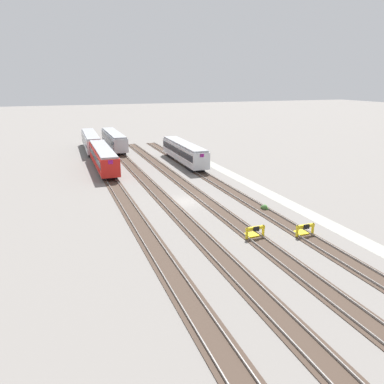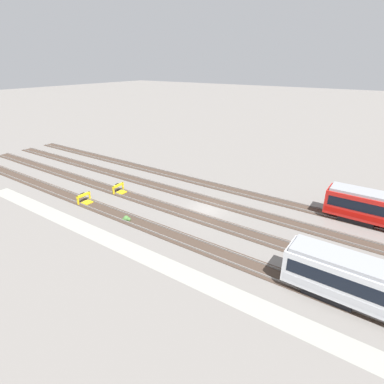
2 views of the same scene
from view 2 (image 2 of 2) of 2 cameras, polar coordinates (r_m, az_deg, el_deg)
ground_plane at (r=36.59m, az=2.71°, el=-3.33°), size 400.00×400.00×0.00m
service_walkway at (r=28.89m, az=-9.55°, el=-11.70°), size 54.00×2.00×0.01m
rail_track_nearest at (r=31.50m, az=-4.21°, el=-8.07°), size 90.00×2.23×0.21m
rail_track_near_inner at (r=34.80m, az=0.64°, el=-4.72°), size 90.00×2.24×0.21m
rail_track_middle at (r=38.40m, az=4.58°, el=-1.94°), size 90.00×2.24×0.21m
rail_track_far_inner at (r=42.23m, az=7.81°, el=0.35°), size 90.00×2.23×0.21m
bumper_stop_nearest_track at (r=40.40m, az=-19.68°, el=-1.26°), size 1.35×2.00×1.22m
bumper_stop_near_inner_track at (r=42.18m, az=-13.63°, el=0.54°), size 1.38×2.01×1.22m
weed_clump at (r=34.76m, az=-12.37°, el=-4.98°), size 0.92×0.70×0.64m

